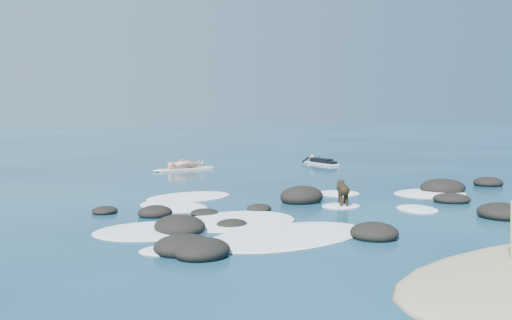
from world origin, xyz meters
name	(u,v)px	position (x,y,z in m)	size (l,w,h in m)	color
ground	(348,200)	(0.00, 0.00, 0.00)	(160.00, 160.00, 0.00)	#0A2642
reef_rocks	(357,207)	(-0.78, -1.58, 0.12)	(14.53, 6.26, 0.61)	black
breaking_foam	(282,213)	(-2.70, -1.07, 0.01)	(13.20, 8.77, 0.12)	white
standing_surfer_rig	(185,155)	(-1.79, 10.03, 0.68)	(3.01, 0.96, 1.72)	#F1E2C1
paddling_surfer_rig	(321,161)	(4.99, 9.83, 0.14)	(1.08, 2.42, 0.42)	white
dog	(343,189)	(-0.72, -0.83, 0.48)	(0.59, 1.06, 0.72)	black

